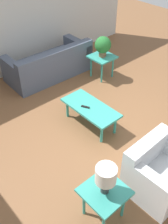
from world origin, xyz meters
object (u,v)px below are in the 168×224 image
coffee_table (90,109)px  side_table_plant (102,59)px  potted_plant (103,45)px  table_lamp (106,176)px  armchair (158,172)px  side_table_lamp (104,195)px  sofa (50,65)px

coffee_table → side_table_plant: bearing=-51.7°
coffee_table → potted_plant: (1.11, -1.41, 0.44)m
coffee_table → table_lamp: size_ratio=2.61×
side_table_plant → table_lamp: 3.66m
armchair → potted_plant: bearing=58.5°
potted_plant → table_lamp: (-2.60, 2.55, 0.02)m
side_table_plant → table_lamp: (-2.60, 2.55, 0.37)m
armchair → coffee_table: 1.70m
side_table_plant → potted_plant: 0.35m
armchair → side_table_plant: 3.25m
coffee_table → side_table_lamp: bearing=142.5°
side_table_lamp → potted_plant: potted_plant is taller
armchair → side_table_lamp: size_ratio=1.64×
side_table_lamp → side_table_plant: bearing=-44.4°
armchair → potted_plant: (2.80, -1.64, 0.49)m
armchair → side_table_plant: (2.80, -1.64, 0.14)m
armchair → side_table_lamp: (0.20, 0.91, 0.14)m
side_table_lamp → potted_plant: (2.60, -2.55, 0.35)m
sofa → table_lamp: bearing=66.2°
armchair → side_table_plant: size_ratio=1.64×
side_table_plant → sofa: bearing=46.6°
sofa → coffee_table: size_ratio=1.79×
coffee_table → potted_plant: potted_plant is taller
coffee_table → table_lamp: (-1.49, 1.14, 0.46)m
sofa → potted_plant: (-0.86, -0.91, 0.53)m
side_table_plant → side_table_lamp: (-2.60, 2.55, 0.00)m
side_table_plant → potted_plant: size_ratio=1.15×
coffee_table → sofa: bearing=-14.1°
potted_plant → table_lamp: potted_plant is taller
side_table_plant → side_table_lamp: bearing=135.6°
side_table_lamp → sofa: bearing=-25.3°
table_lamp → armchair: bearing=-102.3°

